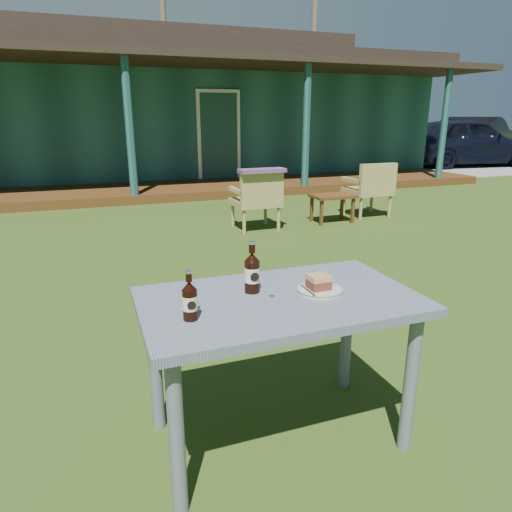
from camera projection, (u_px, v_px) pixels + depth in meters
name	position (u px, v px, depth m)	size (l,w,h in m)	color
ground	(200.00, 309.00, 3.63)	(80.00, 80.00, 0.00)	#334916
pavilion	(111.00, 110.00, 11.58)	(15.80, 8.30, 3.45)	#1C4947
gravel_strip	(457.00, 163.00, 14.70)	(9.00, 6.00, 0.02)	gray
tree_mid	(164.00, 37.00, 19.81)	(0.28, 0.28, 9.50)	brown
tree_right	(315.00, 22.00, 20.38)	(0.28, 0.28, 11.00)	brown
car_near	(465.00, 142.00, 13.60)	(1.70, 4.23, 1.44)	black
car_far	(475.00, 139.00, 15.22)	(1.52, 4.37, 1.44)	black
cafe_table	(279.00, 318.00, 2.01)	(1.20, 0.70, 0.72)	slate
plate	(320.00, 290.00, 2.04)	(0.20, 0.20, 0.01)	silver
cake_slice	(319.00, 282.00, 2.03)	(0.09, 0.09, 0.06)	#5C2B1D
fork	(308.00, 291.00, 2.01)	(0.01, 0.14, 0.00)	silver
cola_bottle_near	(252.00, 272.00, 2.01)	(0.07, 0.07, 0.23)	black
cola_bottle_far	(190.00, 300.00, 1.74)	(0.06, 0.06, 0.20)	black
bottle_cap	(272.00, 297.00, 1.97)	(0.03, 0.03, 0.01)	silver
armchair_left	(257.00, 197.00, 6.02)	(0.59, 0.56, 0.78)	#9F8D4F
armchair_right	(371.00, 187.00, 6.83)	(0.61, 0.57, 0.81)	#9F8D4F
floral_throw	(262.00, 171.00, 5.77)	(0.61, 0.20, 0.05)	#633E65
side_table	(333.00, 199.00, 6.49)	(0.60, 0.40, 0.40)	#4C2C12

